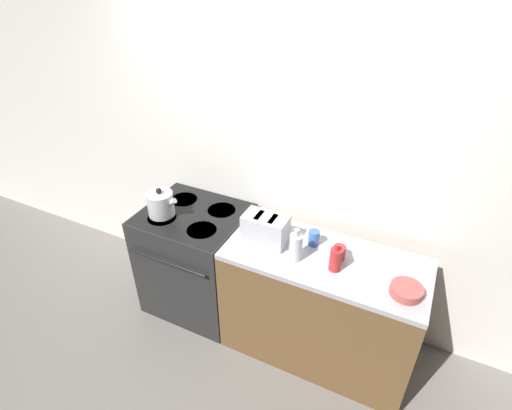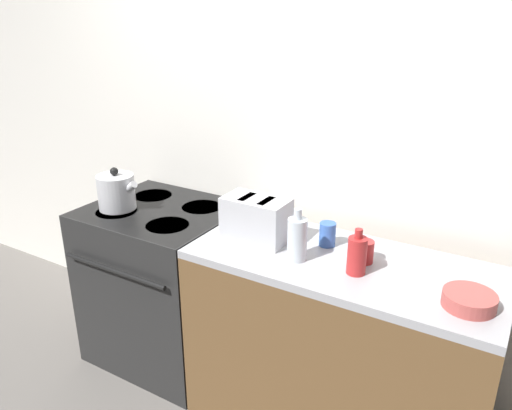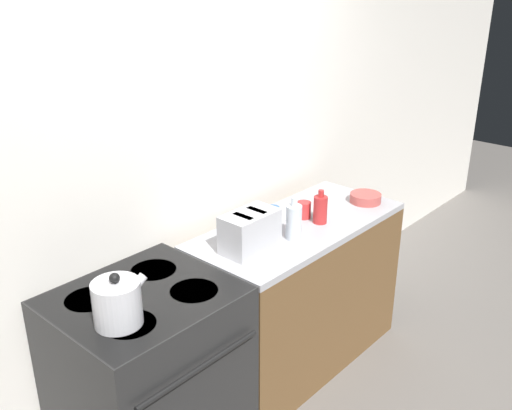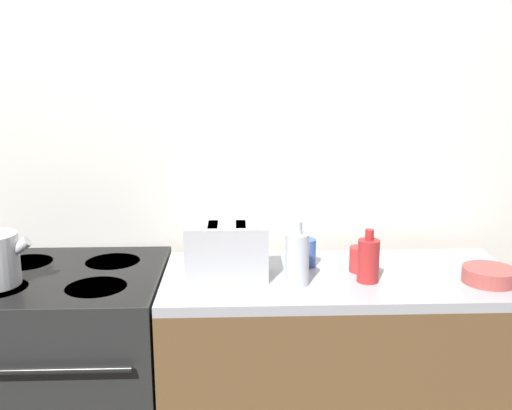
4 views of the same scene
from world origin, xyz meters
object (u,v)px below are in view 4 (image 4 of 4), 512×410
object	(u,v)px
bottle_red	(368,260)
toaster	(227,251)
bowl	(489,275)
cup_blue	(306,253)
bottle_clear	(297,258)
cup_red	(360,259)
stove	(67,380)

from	to	relation	value
bottle_red	toaster	bearing A→B (deg)	172.52
bowl	cup_blue	bearing A→B (deg)	162.27
toaster	bottle_red	distance (m)	0.51
toaster	bottle_clear	bearing A→B (deg)	-18.28
bottle_red	cup_red	size ratio (longest dim) A/B	2.03
stove	cup_red	world-z (taller)	cup_red
stove	toaster	world-z (taller)	toaster
toaster	bottle_clear	world-z (taller)	bottle_clear
bottle_red	bottle_clear	bearing A→B (deg)	-176.47
toaster	cup_red	xyz separation A→B (m)	(0.50, 0.04, -0.05)
bottle_red	bowl	bearing A→B (deg)	-3.55
stove	bowl	distance (m)	1.66
stove	bottle_clear	size ratio (longest dim) A/B	3.92
bottle_clear	cup_blue	bearing A→B (deg)	73.40
stove	bottle_red	size ratio (longest dim) A/B	4.67
bottle_red	cup_red	bearing A→B (deg)	92.96
cup_blue	bottle_red	bearing A→B (deg)	-41.20
cup_blue	bowl	bearing A→B (deg)	-17.73
stove	cup_red	size ratio (longest dim) A/B	9.48
cup_blue	bowl	xyz separation A→B (m)	(0.64, -0.20, -0.03)
cup_red	cup_blue	xyz separation A→B (m)	(-0.20, 0.07, 0.01)
toaster	cup_red	bearing A→B (deg)	4.82
bottle_red	cup_red	distance (m)	0.11
cup_red	cup_blue	distance (m)	0.21
stove	cup_blue	bearing A→B (deg)	3.22
stove	bottle_red	bearing A→B (deg)	-6.15
bottle_clear	bowl	size ratio (longest dim) A/B	1.23
bottle_clear	bowl	bearing A→B (deg)	-0.91
toaster	bowl	distance (m)	0.95
stove	bottle_clear	world-z (taller)	bottle_clear
bottle_clear	stove	bearing A→B (deg)	171.07
bottle_clear	bowl	world-z (taller)	bottle_clear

